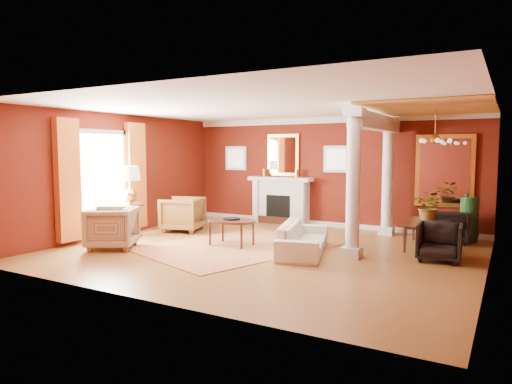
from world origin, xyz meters
The scene contains 27 objects.
ground centered at (0.00, 0.00, 0.00)m, with size 8.00×8.00×0.00m, color brown.
room_shell centered at (0.00, 0.00, 2.02)m, with size 8.04×7.04×2.92m.
fireplace centered at (-1.30, 3.32, 0.65)m, with size 1.85×0.42×1.29m.
overmantel_mirror centered at (-1.30, 3.45, 1.90)m, with size 0.95×0.07×1.15m.
flank_window_left centered at (-2.85, 3.46, 1.80)m, with size 0.70×0.07×0.70m.
flank_window_right centered at (0.25, 3.46, 1.80)m, with size 0.70×0.07×0.70m.
left_window centered at (-3.89, -0.60, 1.42)m, with size 0.21×2.55×2.60m.
column_front centered at (1.70, 0.30, 1.43)m, with size 0.36×0.36×2.80m.
column_back centered at (1.70, 3.00, 1.43)m, with size 0.36×0.36×2.80m.
header_beam centered at (1.70, 1.90, 2.62)m, with size 0.30×3.20×0.32m, color silver.
amber_ceiling centered at (2.85, 1.75, 2.87)m, with size 2.30×3.40×0.04m, color gold.
dining_mirror centered at (2.90, 3.45, 1.55)m, with size 1.30×0.07×1.70m.
chandelier centered at (2.90, 1.80, 2.25)m, with size 0.60×0.62×0.75m.
crown_trim centered at (0.00, 3.46, 2.82)m, with size 8.00×0.08×0.16m, color silver.
base_trim centered at (0.00, 3.46, 0.06)m, with size 8.00×0.08×0.12m, color silver.
rug centered at (-0.74, 0.00, 0.01)m, with size 2.78×3.71×0.01m, color maroon.
sofa centered at (0.74, 0.19, 0.40)m, with size 2.05×0.60×0.80m, color beige.
armchair_leopard centered at (-2.90, 0.98, 0.47)m, with size 0.92×0.86×0.95m, color black.
armchair_stripe centered at (-2.88, -1.36, 0.47)m, with size 0.92×0.86×0.95m, color tan.
coffee_table centered at (-0.87, 0.09, 0.51)m, with size 1.12×1.12×0.56m.
coffee_book centered at (-0.93, 0.05, 0.67)m, with size 0.15×0.02×0.21m, color black.
side_table centered at (-3.50, -0.19, 1.14)m, with size 0.67×0.67×1.67m.
dining_table centered at (2.82, 1.95, 0.43)m, with size 1.54×0.54×0.86m, color black.
dining_chair_near centered at (3.18, 0.82, 0.39)m, with size 0.75×0.70×0.77m, color black.
dining_chair_far centered at (3.11, 2.75, 0.40)m, with size 0.77×0.72×0.79m, color black.
green_urn centered at (3.50, 3.00, 0.40)m, with size 0.43×0.43×1.02m.
potted_plant centered at (2.82, 1.95, 1.11)m, with size 0.58×0.65×0.51m, color #26591E.
Camera 1 is at (4.28, -8.00, 2.02)m, focal length 32.00 mm.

